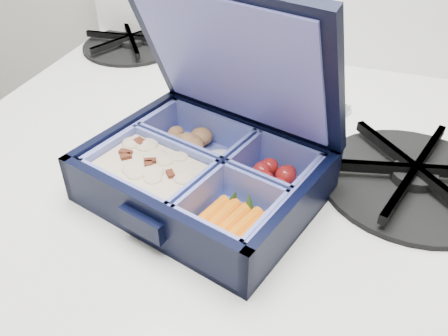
% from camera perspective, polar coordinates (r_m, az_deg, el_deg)
% --- Properties ---
extents(bento_box, '(0.27, 0.23, 0.05)m').
position_cam_1_polar(bento_box, '(0.49, -2.54, -0.90)').
color(bento_box, black).
rests_on(bento_box, stove).
extents(burner_grate, '(0.24, 0.24, 0.03)m').
position_cam_1_polar(burner_grate, '(0.55, 21.92, -0.63)').
color(burner_grate, black).
rests_on(burner_grate, stove).
extents(burner_grate_rear, '(0.18, 0.18, 0.02)m').
position_cam_1_polar(burner_grate_rear, '(0.86, -11.09, 14.67)').
color(burner_grate_rear, black).
rests_on(burner_grate_rear, stove).
extents(fork, '(0.08, 0.17, 0.01)m').
position_cam_1_polar(fork, '(0.60, 10.13, 3.37)').
color(fork, '#999BA9').
rests_on(fork, stove).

